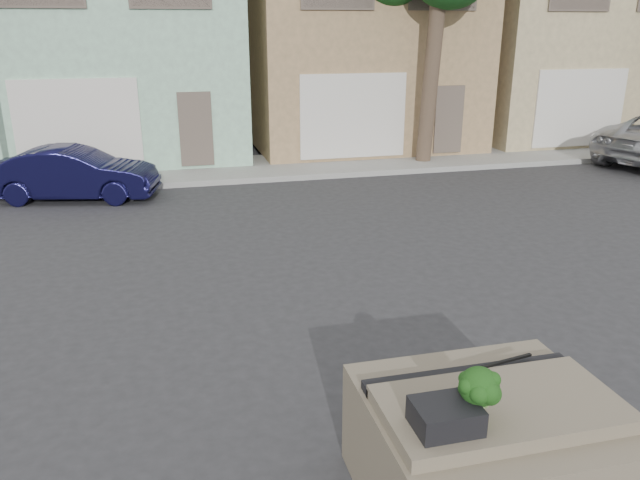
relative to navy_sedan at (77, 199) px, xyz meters
name	(u,v)px	position (x,y,z in m)	size (l,w,h in m)	color
ground_plane	(371,342)	(4.53, -8.46, 0.00)	(120.00, 120.00, 0.00)	#303033
sidewalk	(253,168)	(4.53, 2.04, 0.07)	(40.00, 3.00, 0.15)	gray
townhouse_mint	(119,31)	(1.03, 6.04, 3.77)	(7.20, 8.20, 7.55)	#97C6A7
townhouse_tan	(349,30)	(8.53, 6.04, 3.77)	(7.20, 8.20, 7.55)	#9D7D55
townhouse_beige	(544,30)	(16.03, 6.04, 3.77)	(7.20, 8.20, 7.55)	tan
navy_sedan	(77,199)	(0.00, 0.00, 0.00)	(1.32, 3.79, 1.25)	black
tree_near	(434,13)	(9.53, 1.34, 4.25)	(4.40, 4.00, 8.50)	#124115
car_dashboard	(486,449)	(4.53, -11.46, 0.56)	(2.00, 1.80, 1.12)	#6E6350
instrument_hump	(446,416)	(3.95, -11.81, 1.22)	(0.48, 0.38, 0.20)	black
wiper_arm	(499,363)	(4.81, -11.08, 1.13)	(0.70, 0.03, 0.02)	black
broccoli	(478,393)	(4.23, -11.77, 1.34)	(0.36, 0.36, 0.44)	#14380F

